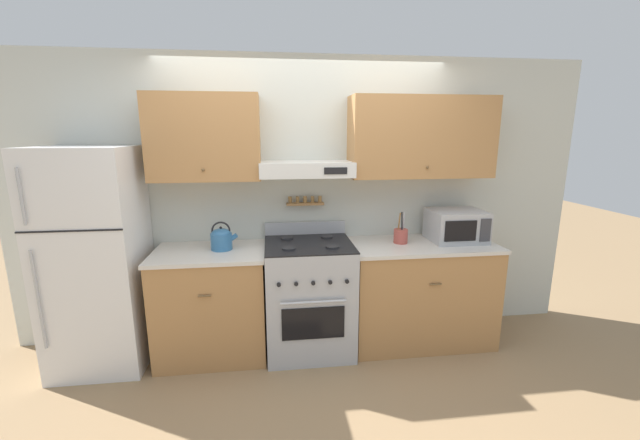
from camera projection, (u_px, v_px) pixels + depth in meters
name	position (u px, v px, depth m)	size (l,w,h in m)	color
ground_plane	(313.00, 367.00, 3.23)	(16.00, 16.00, 0.00)	#937551
wall_back	(313.00, 181.00, 3.53)	(5.20, 0.46, 2.55)	silver
counter_left	(212.00, 303.00, 3.36)	(0.92, 0.67, 0.93)	#AD7A47
counter_right	(419.00, 292.00, 3.58)	(1.29, 0.67, 0.93)	#AD7A47
stove_range	(309.00, 296.00, 3.43)	(0.74, 0.71, 1.09)	#ADAFB5
refrigerator	(96.00, 260.00, 3.13)	(0.70, 0.69, 1.79)	white
tea_kettle	(222.00, 238.00, 3.27)	(0.23, 0.18, 0.24)	teal
microwave	(456.00, 225.00, 3.54)	(0.47, 0.40, 0.28)	#ADAFB5
utensil_crock	(401.00, 235.00, 3.47)	(0.12, 0.12, 0.28)	#B24C42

